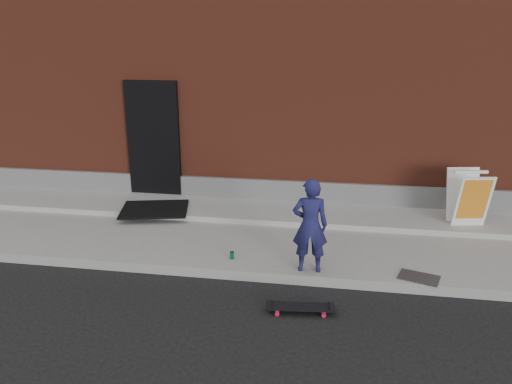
% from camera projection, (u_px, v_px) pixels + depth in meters
% --- Properties ---
extents(ground, '(80.00, 80.00, 0.00)m').
position_uv_depth(ground, '(261.00, 282.00, 7.08)').
color(ground, black).
rests_on(ground, ground).
extents(sidewalk, '(20.00, 3.00, 0.15)m').
position_uv_depth(sidewalk, '(274.00, 237.00, 8.47)').
color(sidewalk, gray).
rests_on(sidewalk, ground).
extents(apron, '(20.00, 1.20, 0.10)m').
position_uv_depth(apron, '(280.00, 212.00, 9.27)').
color(apron, gray).
rests_on(apron, sidewalk).
extents(building, '(20.00, 8.10, 5.00)m').
position_uv_depth(building, '(302.00, 69.00, 12.90)').
color(building, maroon).
rests_on(building, ground).
extents(child, '(0.52, 0.37, 1.36)m').
position_uv_depth(child, '(310.00, 226.00, 6.91)').
color(child, '#1A1A49').
rests_on(child, sidewalk).
extents(skateboard, '(0.86, 0.30, 0.09)m').
position_uv_depth(skateboard, '(300.00, 307.00, 6.29)').
color(skateboard, red).
rests_on(skateboard, ground).
extents(pizza_sign, '(0.67, 0.76, 0.94)m').
position_uv_depth(pizza_sign, '(468.00, 198.00, 8.44)').
color(pizza_sign, white).
rests_on(pizza_sign, apron).
extents(soda_can, '(0.08, 0.08, 0.12)m').
position_uv_depth(soda_can, '(232.00, 255.00, 7.45)').
color(soda_can, '#16703C').
rests_on(soda_can, sidewalk).
extents(doormat, '(1.39, 1.22, 0.03)m').
position_uv_depth(doormat, '(155.00, 209.00, 9.23)').
color(doormat, black).
rests_on(doormat, apron).
extents(utility_plate, '(0.62, 0.49, 0.02)m').
position_uv_depth(utility_plate, '(419.00, 277.00, 6.88)').
color(utility_plate, '#4A4A4F').
rests_on(utility_plate, sidewalk).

